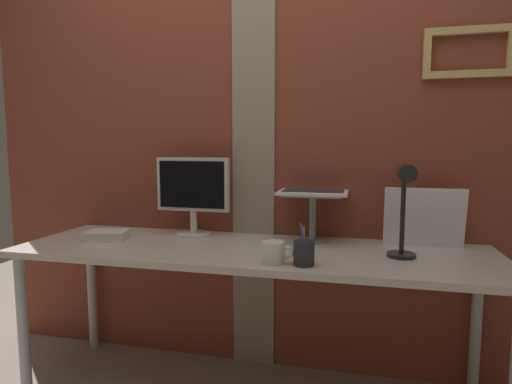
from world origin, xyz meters
name	(u,v)px	position (x,y,z in m)	size (l,w,h in m)	color
brick_wall_back	(259,148)	(0.00, 0.37, 1.19)	(3.15, 0.16, 2.38)	brown
desk	(251,262)	(0.05, -0.01, 0.66)	(2.19, 0.65, 0.73)	beige
monitor	(193,190)	(-0.31, 0.19, 0.97)	(0.39, 0.18, 0.41)	silver
laptop_stand	(313,209)	(0.31, 0.19, 0.89)	(0.28, 0.22, 0.24)	gray
laptop	(315,181)	(0.31, 0.27, 1.02)	(0.33, 0.34, 0.22)	white
whiteboard_panel	(424,217)	(0.83, 0.22, 0.87)	(0.36, 0.02, 0.28)	white
desk_lamp	(405,201)	(0.71, -0.06, 0.98)	(0.12, 0.20, 0.40)	black
pen_cup	(304,253)	(0.33, -0.23, 0.78)	(0.08, 0.08, 0.17)	#262628
coffee_mug	(274,252)	(0.20, -0.23, 0.77)	(0.13, 0.09, 0.09)	silver
paper_clutter_stack	(107,235)	(-0.69, -0.01, 0.75)	(0.20, 0.14, 0.04)	silver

